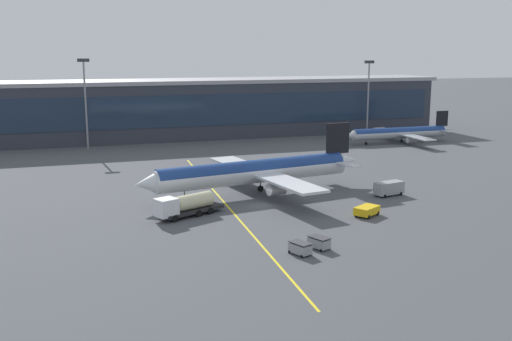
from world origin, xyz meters
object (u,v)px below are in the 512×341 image
(fuel_tanker, at_px, (185,205))
(pushback_tug, at_px, (367,210))
(crew_van, at_px, (388,188))
(commuter_jet_near, at_px, (400,133))
(baggage_cart_0, at_px, (300,248))
(baggage_cart_1, at_px, (319,242))
(main_airliner, at_px, (256,171))

(fuel_tanker, bearing_deg, pushback_tug, -17.00)
(crew_van, bearing_deg, commuter_jet_near, 56.68)
(baggage_cart_0, xyz_separation_m, commuter_jet_near, (57.42, 71.78, 1.85))
(baggage_cart_0, xyz_separation_m, baggage_cart_1, (2.96, 1.22, 0.00))
(main_airliner, height_order, baggage_cart_0, main_airliner)
(fuel_tanker, xyz_separation_m, commuter_jet_near, (66.88, 51.67, 0.89))
(fuel_tanker, xyz_separation_m, pushback_tug, (25.06, -7.66, -0.90))
(crew_van, bearing_deg, fuel_tanker, -176.35)
(fuel_tanker, xyz_separation_m, baggage_cart_0, (9.46, -20.11, -0.96))
(baggage_cart_1, height_order, commuter_jet_near, commuter_jet_near)
(baggage_cart_0, bearing_deg, baggage_cart_1, 22.42)
(fuel_tanker, relative_size, commuter_jet_near, 0.35)
(baggage_cart_1, bearing_deg, commuter_jet_near, 52.34)
(crew_van, bearing_deg, pushback_tug, -133.32)
(fuel_tanker, relative_size, baggage_cart_1, 3.59)
(baggage_cart_0, bearing_deg, main_airliner, 81.56)
(crew_van, xyz_separation_m, baggage_cart_1, (-21.94, -21.08, -0.53))
(crew_van, relative_size, commuter_jet_near, 0.17)
(main_airliner, relative_size, baggage_cart_0, 13.47)
(fuel_tanker, relative_size, crew_van, 2.04)
(fuel_tanker, height_order, crew_van, fuel_tanker)
(main_airliner, distance_m, crew_van, 21.97)
(baggage_cart_0, bearing_deg, fuel_tanker, 115.19)
(crew_van, relative_size, pushback_tug, 1.20)
(baggage_cart_0, relative_size, baggage_cart_1, 1.00)
(pushback_tug, bearing_deg, commuter_jet_near, 54.82)
(pushback_tug, xyz_separation_m, baggage_cart_0, (-15.60, -12.45, -0.07))
(baggage_cart_0, distance_m, commuter_jet_near, 91.94)
(main_airliner, bearing_deg, pushback_tug, -57.34)
(fuel_tanker, height_order, baggage_cart_0, fuel_tanker)
(crew_van, bearing_deg, baggage_cart_0, -138.14)
(main_airliner, distance_m, baggage_cart_1, 28.86)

